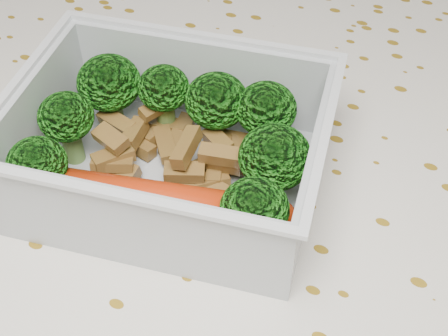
% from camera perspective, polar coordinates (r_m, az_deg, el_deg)
% --- Properties ---
extents(dining_table, '(1.40, 0.90, 0.75)m').
position_cam_1_polar(dining_table, '(0.47, -1.37, -9.69)').
color(dining_table, brown).
rests_on(dining_table, ground).
extents(tablecloth, '(1.46, 0.96, 0.19)m').
position_cam_1_polar(tablecloth, '(0.43, -1.48, -5.94)').
color(tablecloth, silver).
rests_on(tablecloth, dining_table).
extents(lunch_container, '(0.22, 0.19, 0.07)m').
position_cam_1_polar(lunch_container, '(0.39, -4.96, 1.07)').
color(lunch_container, silver).
rests_on(lunch_container, tablecloth).
extents(broccoli_florets, '(0.18, 0.14, 0.05)m').
position_cam_1_polar(broccoli_florets, '(0.39, -3.83, 3.75)').
color(broccoli_florets, '#608C3F').
rests_on(broccoli_florets, lunch_container).
extents(meat_pile, '(0.11, 0.08, 0.03)m').
position_cam_1_polar(meat_pile, '(0.41, -4.48, 1.68)').
color(meat_pile, brown).
rests_on(meat_pile, lunch_container).
extents(sausage, '(0.16, 0.07, 0.03)m').
position_cam_1_polar(sausage, '(0.37, -6.32, -3.35)').
color(sausage, '#BC2C0B').
rests_on(sausage, lunch_container).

